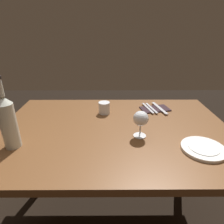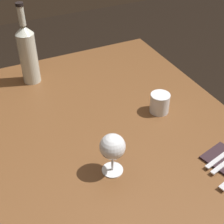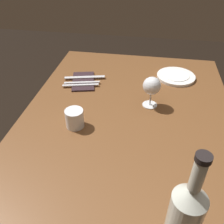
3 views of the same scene
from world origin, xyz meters
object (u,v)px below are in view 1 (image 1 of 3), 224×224
water_tumbler (104,108)px  wine_bottle (8,121)px  dinner_plate (203,148)px  fork_inner (151,108)px  fork_outer (148,108)px  folded_napkin (155,109)px  wine_glass_left (141,119)px  table_knife (159,108)px

water_tumbler → wine_bottle: bearing=-138.2°
dinner_plate → fork_inner: dinner_plate is taller
fork_inner → fork_outer: bearing=180.0°
wine_bottle → folded_napkin: 0.89m
wine_glass_left → dinner_plate: bearing=-24.4°
table_knife → wine_glass_left: bearing=-117.7°
wine_bottle → water_tumbler: 0.57m
water_tumbler → table_knife: (0.38, 0.06, -0.02)m
folded_napkin → fork_inner: 0.03m
wine_bottle → fork_inner: bearing=30.4°
dinner_plate → fork_outer: bearing=110.2°
fork_inner → table_knife: 0.06m
water_tumbler → folded_napkin: (0.35, 0.06, -0.03)m
fork_inner → table_knife: size_ratio=0.85×
fork_inner → wine_bottle: bearing=-149.6°
wine_glass_left → fork_inner: bearing=69.9°
water_tumbler → folded_napkin: size_ratio=0.36×
fork_outer → dinner_plate: bearing=-69.8°
wine_bottle → folded_napkin: bearing=29.6°
wine_bottle → fork_outer: (0.72, 0.44, -0.12)m
fork_inner → fork_outer: (-0.02, 0.00, 0.00)m
dinner_plate → fork_inner: bearing=107.5°
fork_outer → table_knife: bearing=0.0°
folded_napkin → fork_inner: bearing=180.0°
fork_outer → fork_inner: bearing=0.0°
wine_glass_left → fork_outer: size_ratio=0.79×
water_tumbler → fork_inner: size_ratio=0.42×
water_tumbler → fork_outer: water_tumbler is taller
water_tumbler → fork_inner: (0.32, 0.06, -0.02)m
wine_glass_left → fork_outer: bearing=73.6°
fork_inner → table_knife: same height
water_tumbler → fork_outer: (0.30, 0.06, -0.02)m
dinner_plate → folded_napkin: dinner_plate is taller
water_tumbler → folded_napkin: water_tumbler is taller
wine_glass_left → table_knife: (0.18, 0.35, -0.09)m
wine_bottle → fork_outer: bearing=31.3°
wine_bottle → fork_inner: wine_bottle is taller
folded_napkin → table_knife: 0.03m
wine_glass_left → folded_napkin: bearing=66.3°
folded_napkin → fork_inner: fork_inner is taller
dinner_plate → table_knife: dinner_plate is taller
wine_bottle → water_tumbler: size_ratio=4.49×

